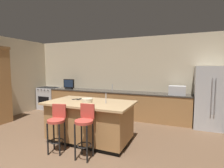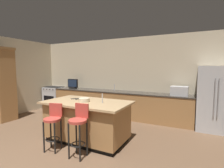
# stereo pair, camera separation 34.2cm
# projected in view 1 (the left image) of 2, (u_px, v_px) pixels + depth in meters

# --- Properties ---
(wall_back) EXTENTS (7.34, 0.12, 2.75)m
(wall_back) POSITION_uv_depth(u_px,v_px,m) (119.00, 77.00, 6.27)
(wall_back) COLOR beige
(wall_back) RESTS_ON ground_plane
(counter_back) EXTENTS (5.04, 0.62, 0.89)m
(counter_back) POSITION_uv_depth(u_px,v_px,m) (114.00, 104.00, 6.03)
(counter_back) COLOR #9E7042
(counter_back) RESTS_ON ground_plane
(kitchen_island) EXTENTS (1.99, 1.13, 0.93)m
(kitchen_island) POSITION_uv_depth(u_px,v_px,m) (90.00, 121.00, 3.98)
(kitchen_island) COLOR black
(kitchen_island) RESTS_ON ground_plane
(refrigerator) EXTENTS (0.88, 0.75, 1.75)m
(refrigerator) POSITION_uv_depth(u_px,v_px,m) (211.00, 98.00, 4.80)
(refrigerator) COLOR #B7BABF
(refrigerator) RESTS_ON ground_plane
(range_oven) EXTENTS (0.79, 0.63, 0.91)m
(range_oven) POSITION_uv_depth(u_px,v_px,m) (49.00, 98.00, 7.14)
(range_oven) COLOR #B7BABF
(range_oven) RESTS_ON ground_plane
(microwave) EXTENTS (0.48, 0.36, 0.27)m
(microwave) POSITION_uv_depth(u_px,v_px,m) (177.00, 90.00, 5.19)
(microwave) COLOR #B7BABF
(microwave) RESTS_ON counter_back
(tv_monitor) EXTENTS (0.46, 0.16, 0.38)m
(tv_monitor) POSITION_uv_depth(u_px,v_px,m) (69.00, 84.00, 6.64)
(tv_monitor) COLOR black
(tv_monitor) RESTS_ON counter_back
(sink_faucet_back) EXTENTS (0.02, 0.02, 0.24)m
(sink_faucet_back) POSITION_uv_depth(u_px,v_px,m) (112.00, 87.00, 6.11)
(sink_faucet_back) COLOR #B2B2B7
(sink_faucet_back) RESTS_ON counter_back
(sink_faucet_island) EXTENTS (0.02, 0.02, 0.22)m
(sink_faucet_island) POSITION_uv_depth(u_px,v_px,m) (106.00, 98.00, 3.77)
(sink_faucet_island) COLOR #B2B2B7
(sink_faucet_island) RESTS_ON kitchen_island
(bar_stool_left) EXTENTS (0.35, 0.37, 0.96)m
(bar_stool_left) POSITION_uv_depth(u_px,v_px,m) (57.00, 124.00, 3.45)
(bar_stool_left) COLOR #B23D33
(bar_stool_left) RESTS_ON ground_plane
(bar_stool_right) EXTENTS (0.34, 0.35, 1.02)m
(bar_stool_right) POSITION_uv_depth(u_px,v_px,m) (85.00, 126.00, 3.21)
(bar_stool_right) COLOR #B23D33
(bar_stool_right) RESTS_ON ground_plane
(fruit_bowl) EXTENTS (0.25, 0.25, 0.09)m
(fruit_bowl) POSITION_uv_depth(u_px,v_px,m) (87.00, 100.00, 3.88)
(fruit_bowl) COLOR beige
(fruit_bowl) RESTS_ON kitchen_island
(cell_phone) EXTENTS (0.14, 0.16, 0.01)m
(cell_phone) POSITION_uv_depth(u_px,v_px,m) (75.00, 99.00, 4.25)
(cell_phone) COLOR black
(cell_phone) RESTS_ON kitchen_island
(tv_remote) EXTENTS (0.05, 0.17, 0.02)m
(tv_remote) POSITION_uv_depth(u_px,v_px,m) (79.00, 99.00, 4.23)
(tv_remote) COLOR black
(tv_remote) RESTS_ON kitchen_island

